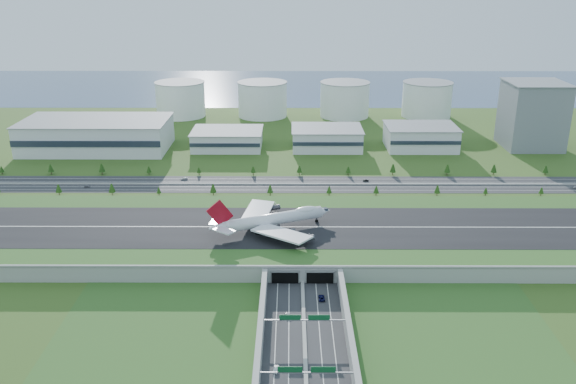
{
  "coord_description": "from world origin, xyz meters",
  "views": [
    {
      "loc": [
        -5.88,
        -314.06,
        144.21
      ],
      "look_at": [
        -7.42,
        35.0,
        16.29
      ],
      "focal_mm": 38.0,
      "sensor_mm": 36.0,
      "label": 1
    }
  ],
  "objects_px": {
    "car_1": "(276,369)",
    "car_6": "(576,187)",
    "office_tower": "(533,115)",
    "fuel_tank_a": "(181,99)",
    "boeing_747": "(272,219)",
    "car_7": "(184,179)",
    "car_4": "(87,186)",
    "car_0": "(288,315)",
    "car_5": "(366,181)",
    "car_2": "(322,298)"
  },
  "relations": [
    {
      "from": "car_0",
      "to": "car_6",
      "type": "distance_m",
      "value": 262.37
    },
    {
      "from": "car_4",
      "to": "office_tower",
      "type": "bearing_deg",
      "value": -91.93
    },
    {
      "from": "car_1",
      "to": "car_6",
      "type": "relative_size",
      "value": 0.92
    },
    {
      "from": "car_0",
      "to": "car_6",
      "type": "xyz_separation_m",
      "value": [
        201.02,
        168.6,
        -0.07
      ]
    },
    {
      "from": "boeing_747",
      "to": "car_1",
      "type": "height_order",
      "value": "boeing_747"
    },
    {
      "from": "boeing_747",
      "to": "car_4",
      "type": "relative_size",
      "value": 16.63
    },
    {
      "from": "office_tower",
      "to": "car_6",
      "type": "xyz_separation_m",
      "value": [
        -6.0,
        -107.23,
        -26.67
      ]
    },
    {
      "from": "car_1",
      "to": "car_5",
      "type": "height_order",
      "value": "car_1"
    },
    {
      "from": "car_5",
      "to": "office_tower",
      "type": "bearing_deg",
      "value": 115.54
    },
    {
      "from": "fuel_tank_a",
      "to": "car_2",
      "type": "bearing_deg",
      "value": -71.1
    },
    {
      "from": "car_2",
      "to": "car_4",
      "type": "distance_m",
      "value": 220.1
    },
    {
      "from": "boeing_747",
      "to": "car_2",
      "type": "height_order",
      "value": "boeing_747"
    },
    {
      "from": "fuel_tank_a",
      "to": "boeing_747",
      "type": "bearing_deg",
      "value": -71.68
    },
    {
      "from": "car_6",
      "to": "car_7",
      "type": "xyz_separation_m",
      "value": [
        -277.49,
        17.39,
        0.04
      ]
    },
    {
      "from": "boeing_747",
      "to": "car_6",
      "type": "height_order",
      "value": "boeing_747"
    },
    {
      "from": "fuel_tank_a",
      "to": "car_1",
      "type": "height_order",
      "value": "fuel_tank_a"
    },
    {
      "from": "car_2",
      "to": "office_tower",
      "type": "bearing_deg",
      "value": -127.87
    },
    {
      "from": "office_tower",
      "to": "fuel_tank_a",
      "type": "bearing_deg",
      "value": 160.23
    },
    {
      "from": "car_1",
      "to": "car_7",
      "type": "distance_m",
      "value": 235.99
    },
    {
      "from": "car_0",
      "to": "car_7",
      "type": "distance_m",
      "value": 201.1
    },
    {
      "from": "car_4",
      "to": "car_2",
      "type": "bearing_deg",
      "value": -153.25
    },
    {
      "from": "office_tower",
      "to": "car_7",
      "type": "xyz_separation_m",
      "value": [
        -283.49,
        -89.84,
        -26.63
      ]
    },
    {
      "from": "car_2",
      "to": "car_5",
      "type": "distance_m",
      "value": 171.8
    },
    {
      "from": "car_0",
      "to": "car_7",
      "type": "height_order",
      "value": "car_0"
    },
    {
      "from": "boeing_747",
      "to": "car_4",
      "type": "distance_m",
      "value": 161.99
    },
    {
      "from": "boeing_747",
      "to": "car_5",
      "type": "relative_size",
      "value": 16.27
    },
    {
      "from": "car_0",
      "to": "car_5",
      "type": "relative_size",
      "value": 1.08
    },
    {
      "from": "boeing_747",
      "to": "car_7",
      "type": "xyz_separation_m",
      "value": [
        -67.35,
        108.91,
        -13.51
      ]
    },
    {
      "from": "car_1",
      "to": "car_6",
      "type": "xyz_separation_m",
      "value": [
        205.39,
        207.31,
        -0.06
      ]
    },
    {
      "from": "boeing_747",
      "to": "car_5",
      "type": "xyz_separation_m",
      "value": [
        64.61,
        105.17,
        -13.57
      ]
    },
    {
      "from": "fuel_tank_a",
      "to": "car_0",
      "type": "relative_size",
      "value": 10.94
    },
    {
      "from": "office_tower",
      "to": "car_1",
      "type": "distance_m",
      "value": 379.91
    },
    {
      "from": "office_tower",
      "to": "car_0",
      "type": "relative_size",
      "value": 12.04
    },
    {
      "from": "car_0",
      "to": "boeing_747",
      "type": "bearing_deg",
      "value": 76.0
    },
    {
      "from": "car_1",
      "to": "car_6",
      "type": "bearing_deg",
      "value": 53.11
    },
    {
      "from": "car_1",
      "to": "car_7",
      "type": "bearing_deg",
      "value": 115.63
    },
    {
      "from": "boeing_747",
      "to": "car_6",
      "type": "distance_m",
      "value": 229.6
    },
    {
      "from": "car_0",
      "to": "fuel_tank_a",
      "type": "bearing_deg",
      "value": 85.38
    },
    {
      "from": "office_tower",
      "to": "car_7",
      "type": "height_order",
      "value": "office_tower"
    },
    {
      "from": "fuel_tank_a",
      "to": "car_5",
      "type": "xyz_separation_m",
      "value": [
        168.47,
        -208.58,
        -16.69
      ]
    },
    {
      "from": "boeing_747",
      "to": "car_4",
      "type": "height_order",
      "value": "boeing_747"
    },
    {
      "from": "boeing_747",
      "to": "car_7",
      "type": "height_order",
      "value": "boeing_747"
    },
    {
      "from": "fuel_tank_a",
      "to": "boeing_747",
      "type": "relative_size",
      "value": 0.73
    },
    {
      "from": "car_4",
      "to": "car_5",
      "type": "relative_size",
      "value": 0.98
    },
    {
      "from": "car_1",
      "to": "car_7",
      "type": "relative_size",
      "value": 0.9
    },
    {
      "from": "office_tower",
      "to": "car_4",
      "type": "xyz_separation_m",
      "value": [
        -348.98,
        -107.05,
        -26.68
      ]
    },
    {
      "from": "office_tower",
      "to": "car_6",
      "type": "height_order",
      "value": "office_tower"
    },
    {
      "from": "boeing_747",
      "to": "car_0",
      "type": "relative_size",
      "value": 15.0
    },
    {
      "from": "car_2",
      "to": "car_6",
      "type": "xyz_separation_m",
      "value": [
        185.38,
        153.46,
        -0.13
      ]
    },
    {
      "from": "office_tower",
      "to": "car_1",
      "type": "relative_size",
      "value": 11.79
    }
  ]
}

